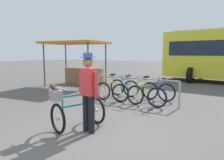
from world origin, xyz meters
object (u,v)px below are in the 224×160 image
Objects in this scene: racked_bike_lime at (143,92)px; racked_bike_teal at (126,90)px; person_with_featured_bike at (88,89)px; featured_bicycle at (73,108)px; racked_bike_blue at (162,94)px; racked_bike_yellow at (110,88)px; market_stall at (79,59)px.

racked_bike_teal is at bearing 175.86° from racked_bike_lime.
racked_bike_teal is 0.65× the size of person_with_featured_bike.
person_with_featured_bike is (0.39, 0.05, 0.46)m from featured_bicycle.
racked_bike_blue is at bearing -4.14° from racked_bike_lime.
racked_bike_yellow is 0.90× the size of featured_bicycle.
racked_bike_lime is at bearing -24.27° from market_stall.
person_with_featured_bike is at bearing -49.61° from market_stall.
racked_bike_blue is 3.44m from featured_bicycle.
racked_bike_teal is at bearing 102.72° from person_with_featured_bike.
featured_bicycle reaches higher than racked_bike_yellow.
racked_bike_yellow is 0.66× the size of person_with_featured_bike.
racked_bike_blue is (1.40, -0.10, 0.00)m from racked_bike_teal.
featured_bicycle is 0.38× the size of market_stall.
racked_bike_teal is 3.41m from featured_bicycle.
person_with_featured_bike is at bearing -101.24° from racked_bike_blue.
market_stall is (-3.75, 1.96, 1.03)m from racked_bike_teal.
market_stall is (-4.45, 2.01, 1.03)m from racked_bike_lime.
racked_bike_lime is at bearing -4.13° from racked_bike_yellow.
racked_bike_blue is (0.70, -0.05, -0.00)m from racked_bike_lime.
featured_bicycle is (-1.03, -3.28, 0.12)m from racked_bike_blue.
racked_bike_yellow is at bearing -31.97° from market_stall.
racked_bike_yellow is 3.60m from featured_bicycle.
racked_bike_lime is at bearing -4.14° from racked_bike_teal.
person_with_featured_bike is (0.75, -3.34, 0.58)m from racked_bike_teal.
racked_bike_blue is at bearing 72.55° from featured_bicycle.
racked_bike_blue is at bearing -4.13° from racked_bike_yellow.
market_stall is (-4.11, 5.34, 0.91)m from featured_bicycle.
racked_bike_teal and racked_bike_lime have the same top height.
racked_bike_yellow is at bearing 175.87° from racked_bike_blue.
racked_bike_lime is 0.69× the size of person_with_featured_bike.
racked_bike_lime is (0.70, -0.05, 0.00)m from racked_bike_teal.
racked_bike_yellow is 1.03× the size of racked_bike_blue.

